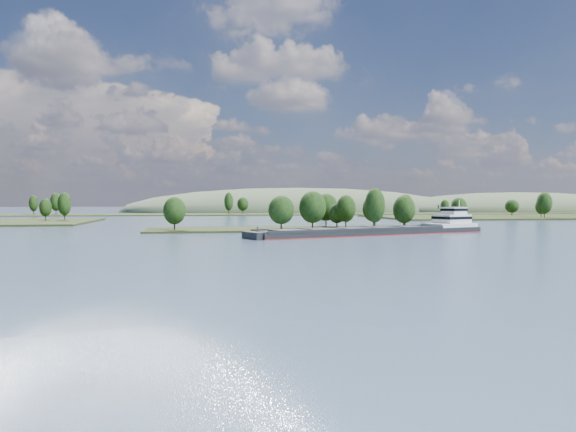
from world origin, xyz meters
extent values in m
plane|color=#3D536A|center=(0.00, 120.00, 0.00)|extent=(1800.00, 1800.00, 0.00)
cube|color=black|center=(0.00, 180.00, 0.00)|extent=(100.00, 30.00, 1.20)
cylinder|color=black|center=(22.97, 168.03, 2.77)|extent=(0.50, 0.50, 4.34)
ellipsoid|color=black|center=(22.97, 168.03, 8.29)|extent=(6.61, 6.61, 11.17)
cylinder|color=black|center=(12.70, 192.47, 2.53)|extent=(0.50, 0.50, 3.85)
ellipsoid|color=black|center=(12.70, 192.47, 7.42)|extent=(8.62, 8.62, 9.90)
cylinder|color=black|center=(3.23, 171.35, 2.61)|extent=(0.50, 0.50, 4.02)
ellipsoid|color=black|center=(3.23, 171.35, 7.73)|extent=(8.86, 8.86, 10.35)
cylinder|color=black|center=(14.87, 185.06, 1.94)|extent=(0.50, 0.50, 2.69)
ellipsoid|color=black|center=(14.87, 185.06, 5.36)|extent=(6.21, 6.21, 6.91)
cylinder|color=black|center=(-7.28, 169.29, 2.37)|extent=(0.50, 0.50, 3.55)
ellipsoid|color=black|center=(-7.28, 169.29, 6.89)|extent=(8.26, 8.26, 9.12)
cylinder|color=black|center=(-40.43, 174.98, 2.31)|extent=(0.50, 0.50, 3.42)
ellipsoid|color=black|center=(-40.43, 174.98, 6.65)|extent=(7.05, 7.05, 8.79)
cylinder|color=black|center=(17.32, 182.39, 2.44)|extent=(0.50, 0.50, 3.67)
ellipsoid|color=black|center=(17.32, 182.39, 7.10)|extent=(6.76, 6.76, 9.44)
cylinder|color=black|center=(40.42, 186.54, 2.49)|extent=(0.50, 0.50, 3.79)
ellipsoid|color=black|center=(40.42, 186.54, 7.31)|extent=(6.26, 6.26, 9.74)
cylinder|color=black|center=(33.47, 169.70, 2.39)|extent=(0.50, 0.50, 3.58)
ellipsoid|color=black|center=(33.47, 169.70, 6.95)|extent=(7.30, 7.30, 9.22)
cylinder|color=black|center=(28.16, 185.44, 2.39)|extent=(0.50, 0.50, 3.59)
ellipsoid|color=black|center=(28.16, 185.44, 6.96)|extent=(7.73, 7.73, 9.23)
cylinder|color=black|center=(-94.08, 270.18, 2.93)|extent=(0.50, 0.50, 4.25)
ellipsoid|color=black|center=(-94.08, 270.18, 8.33)|extent=(6.13, 6.13, 10.93)
cylinder|color=black|center=(-102.70, 271.15, 2.46)|extent=(0.50, 0.50, 3.33)
ellipsoid|color=black|center=(-102.70, 271.15, 6.69)|extent=(5.57, 5.57, 8.55)
cylinder|color=black|center=(100.90, 266.72, 2.56)|extent=(0.50, 0.50, 3.52)
ellipsoid|color=black|center=(100.90, 266.72, 7.04)|extent=(8.13, 8.13, 9.05)
cylinder|color=black|center=(148.56, 265.27, 3.03)|extent=(0.50, 0.50, 4.47)
ellipsoid|color=black|center=(148.56, 265.27, 8.72)|extent=(7.98, 7.98, 11.49)
cylinder|color=black|center=(155.96, 279.14, 2.45)|extent=(0.50, 0.50, 3.31)
ellipsoid|color=black|center=(155.96, 279.14, 6.66)|extent=(6.40, 6.40, 8.51)
cylinder|color=black|center=(160.64, 315.82, 2.43)|extent=(0.50, 0.50, 3.26)
ellipsoid|color=black|center=(160.64, 315.82, 6.57)|extent=(8.40, 8.40, 8.38)
cube|color=black|center=(0.00, 400.00, 0.00)|extent=(900.00, 60.00, 1.20)
cylinder|color=black|center=(-141.78, 398.14, 2.75)|extent=(0.50, 0.50, 4.31)
ellipsoid|color=black|center=(-141.78, 398.14, 8.23)|extent=(6.03, 6.03, 11.08)
cylinder|color=black|center=(147.35, 382.19, 2.27)|extent=(0.50, 0.50, 3.35)
ellipsoid|color=black|center=(147.35, 382.19, 6.53)|extent=(6.36, 6.36, 8.61)
cylinder|color=black|center=(0.73, 405.33, 2.58)|extent=(0.50, 0.50, 3.95)
ellipsoid|color=black|center=(0.73, 405.33, 7.60)|extent=(8.19, 8.19, 10.16)
cylinder|color=black|center=(172.27, 413.90, 2.40)|extent=(0.50, 0.50, 3.61)
ellipsoid|color=black|center=(172.27, 413.90, 6.99)|extent=(8.90, 8.90, 9.28)
cylinder|color=black|center=(-126.49, 394.08, 3.03)|extent=(0.50, 0.50, 4.86)
ellipsoid|color=black|center=(-126.49, 394.08, 9.21)|extent=(7.47, 7.47, 12.49)
cylinder|color=black|center=(56.48, 389.45, 2.45)|extent=(0.50, 0.50, 3.70)
ellipsoid|color=black|center=(56.48, 389.45, 7.16)|extent=(7.48, 7.48, 9.52)
cylinder|color=black|center=(-10.85, 383.39, 3.09)|extent=(0.50, 0.50, 4.98)
ellipsoid|color=black|center=(-10.85, 383.39, 9.42)|extent=(6.25, 6.25, 12.81)
ellipsoid|color=#3C4B34|center=(260.00, 470.00, 0.00)|extent=(260.00, 140.00, 36.00)
ellipsoid|color=#3C4B34|center=(60.00, 500.00, 0.00)|extent=(320.00, 160.00, 44.00)
cube|color=black|center=(17.11, 150.16, 0.48)|extent=(75.32, 36.01, 2.11)
cube|color=maroon|center=(17.11, 150.16, 0.05)|extent=(75.56, 36.25, 0.24)
cube|color=black|center=(8.26, 151.86, 1.83)|extent=(55.89, 21.30, 0.77)
cube|color=black|center=(11.57, 143.05, 1.83)|extent=(55.89, 21.30, 0.77)
cube|color=black|center=(9.91, 147.45, 1.68)|extent=(56.99, 28.35, 0.29)
cube|color=black|center=(-9.87, 140.03, 1.97)|extent=(10.86, 10.41, 0.34)
cube|color=black|center=(0.02, 143.74, 1.97)|extent=(10.86, 10.41, 0.34)
cube|color=black|center=(9.91, 147.45, 1.97)|extent=(10.86, 10.41, 0.34)
cube|color=black|center=(19.80, 151.17, 1.97)|extent=(10.86, 10.41, 0.34)
cube|color=black|center=(29.69, 154.88, 1.97)|extent=(10.86, 10.41, 0.34)
cube|color=black|center=(-19.31, 136.48, 0.86)|extent=(5.74, 9.11, 1.92)
cylinder|color=black|center=(-18.41, 136.82, 2.21)|extent=(0.30, 0.30, 2.11)
cube|color=silver|center=(44.98, 160.62, 2.11)|extent=(17.63, 14.04, 1.15)
cube|color=silver|center=(45.88, 160.96, 4.03)|extent=(11.69, 10.57, 2.88)
cube|color=black|center=(45.88, 160.96, 4.42)|extent=(11.94, 10.82, 0.86)
cube|color=silver|center=(46.78, 161.30, 6.53)|extent=(7.42, 7.42, 2.11)
cube|color=black|center=(46.78, 161.30, 6.92)|extent=(7.67, 7.67, 0.77)
cube|color=silver|center=(46.78, 161.30, 7.68)|extent=(7.92, 7.92, 0.19)
cylinder|color=silver|center=(49.03, 162.14, 8.84)|extent=(0.25, 0.25, 2.50)
cylinder|color=black|center=(42.17, 162.65, 7.88)|extent=(0.62, 0.62, 1.15)
camera|label=1|loc=(-34.21, -4.86, 9.58)|focal=35.00mm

